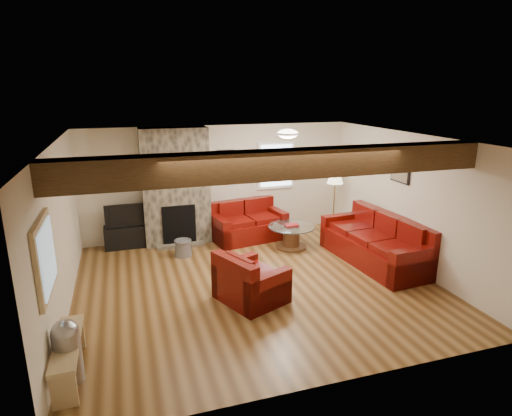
{
  "coord_description": "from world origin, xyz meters",
  "views": [
    {
      "loc": [
        -2.05,
        -6.48,
        3.28
      ],
      "look_at": [
        0.13,
        0.4,
        1.25
      ],
      "focal_mm": 30.0,
      "sensor_mm": 36.0,
      "label": 1
    }
  ],
  "objects_px": {
    "sofa_three": "(375,240)",
    "coffee_table": "(291,237)",
    "television": "(126,215)",
    "armchair_red": "(251,277)",
    "tv_cabinet": "(128,236)",
    "floor_lamp": "(335,181)",
    "loveseat": "(248,221)"
  },
  "relations": [
    {
      "from": "sofa_three",
      "to": "floor_lamp",
      "type": "xyz_separation_m",
      "value": [
        0.07,
        1.85,
        0.77
      ]
    },
    {
      "from": "coffee_table",
      "to": "tv_cabinet",
      "type": "distance_m",
      "value": 3.48
    },
    {
      "from": "armchair_red",
      "to": "floor_lamp",
      "type": "relative_size",
      "value": 0.68
    },
    {
      "from": "coffee_table",
      "to": "loveseat",
      "type": "bearing_deg",
      "value": 132.18
    },
    {
      "from": "sofa_three",
      "to": "coffee_table",
      "type": "bearing_deg",
      "value": -139.13
    },
    {
      "from": "sofa_three",
      "to": "floor_lamp",
      "type": "height_order",
      "value": "floor_lamp"
    },
    {
      "from": "tv_cabinet",
      "to": "television",
      "type": "height_order",
      "value": "television"
    },
    {
      "from": "sofa_three",
      "to": "coffee_table",
      "type": "xyz_separation_m",
      "value": [
        -1.24,
        1.21,
        -0.22
      ]
    },
    {
      "from": "television",
      "to": "coffee_table",
      "type": "bearing_deg",
      "value": -18.28
    },
    {
      "from": "tv_cabinet",
      "to": "television",
      "type": "distance_m",
      "value": 0.48
    },
    {
      "from": "tv_cabinet",
      "to": "coffee_table",
      "type": "bearing_deg",
      "value": -18.28
    },
    {
      "from": "sofa_three",
      "to": "loveseat",
      "type": "relative_size",
      "value": 1.51
    },
    {
      "from": "coffee_table",
      "to": "television",
      "type": "height_order",
      "value": "television"
    },
    {
      "from": "coffee_table",
      "to": "tv_cabinet",
      "type": "relative_size",
      "value": 1.04
    },
    {
      "from": "loveseat",
      "to": "floor_lamp",
      "type": "bearing_deg",
      "value": -14.22
    },
    {
      "from": "loveseat",
      "to": "television",
      "type": "xyz_separation_m",
      "value": [
        -2.59,
        0.3,
        0.3
      ]
    },
    {
      "from": "sofa_three",
      "to": "tv_cabinet",
      "type": "xyz_separation_m",
      "value": [
        -4.54,
        2.3,
        -0.22
      ]
    },
    {
      "from": "armchair_red",
      "to": "television",
      "type": "distance_m",
      "value": 3.57
    },
    {
      "from": "armchair_red",
      "to": "tv_cabinet",
      "type": "bearing_deg",
      "value": 7.37
    },
    {
      "from": "tv_cabinet",
      "to": "floor_lamp",
      "type": "xyz_separation_m",
      "value": [
        4.61,
        -0.46,
        0.99
      ]
    },
    {
      "from": "coffee_table",
      "to": "television",
      "type": "distance_m",
      "value": 3.51
    },
    {
      "from": "sofa_three",
      "to": "armchair_red",
      "type": "bearing_deg",
      "value": -79.21
    },
    {
      "from": "floor_lamp",
      "to": "television",
      "type": "bearing_deg",
      "value": 174.33
    },
    {
      "from": "coffee_table",
      "to": "armchair_red",
      "type": "bearing_deg",
      "value": -127.07
    },
    {
      "from": "coffee_table",
      "to": "floor_lamp",
      "type": "xyz_separation_m",
      "value": [
        1.31,
        0.63,
        0.99
      ]
    },
    {
      "from": "armchair_red",
      "to": "television",
      "type": "relative_size",
      "value": 1.15
    },
    {
      "from": "tv_cabinet",
      "to": "armchair_red",
      "type": "bearing_deg",
      "value": -59.31
    },
    {
      "from": "floor_lamp",
      "to": "coffee_table",
      "type": "bearing_deg",
      "value": -154.18
    },
    {
      "from": "television",
      "to": "floor_lamp",
      "type": "bearing_deg",
      "value": -5.67
    },
    {
      "from": "television",
      "to": "armchair_red",
      "type": "bearing_deg",
      "value": -59.31
    },
    {
      "from": "floor_lamp",
      "to": "loveseat",
      "type": "bearing_deg",
      "value": 175.55
    },
    {
      "from": "loveseat",
      "to": "armchair_red",
      "type": "xyz_separation_m",
      "value": [
        -0.77,
        -2.76,
        -0.02
      ]
    }
  ]
}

